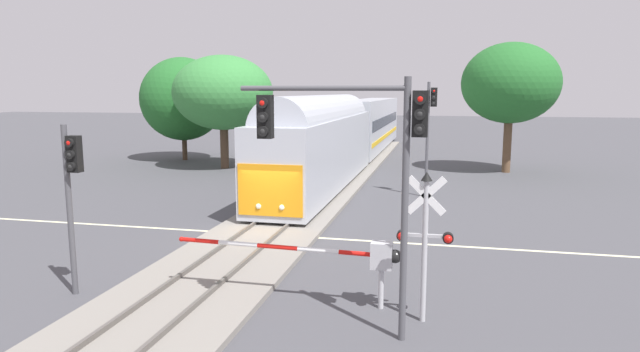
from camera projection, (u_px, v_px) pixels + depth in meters
name	position (u px, v px, depth m)	size (l,w,h in m)	color
ground_plane	(265.00, 235.00, 21.74)	(220.00, 220.00, 0.00)	#47474C
road_centre_stripe	(265.00, 235.00, 21.74)	(44.00, 0.20, 0.01)	beige
railway_track	(265.00, 232.00, 21.72)	(4.40, 80.00, 0.32)	gray
commuter_train	(352.00, 130.00, 41.50)	(3.04, 43.82, 5.16)	#B2B7C1
crossing_gate_near	(353.00, 255.00, 14.32)	(6.28, 0.40, 1.80)	#B7B7BC
crossing_signal_mast	(425.00, 232.00, 13.19)	(1.36, 0.44, 3.78)	#B2B2B7
traffic_signal_near_right	(359.00, 144.00, 12.07)	(4.25, 0.38, 6.01)	#4C4C51
traffic_signal_far_side	(430.00, 121.00, 28.88)	(0.53, 0.38, 6.18)	#4C4C51
traffic_signal_median	(72.00, 182.00, 14.86)	(0.53, 0.38, 4.81)	#4C4C51
oak_far_right	(510.00, 83.00, 37.53)	(6.67, 6.67, 9.04)	brown
pine_left_background	(183.00, 99.00, 44.63)	(6.89, 6.89, 8.45)	#4C3828
oak_behind_train	(223.00, 93.00, 39.61)	(7.30, 7.30, 8.31)	#4C3828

